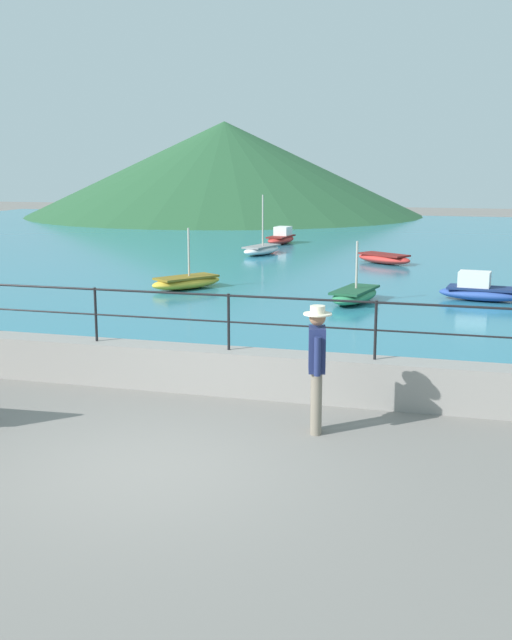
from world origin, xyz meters
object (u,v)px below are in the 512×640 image
Objects in this scene: boat_7 at (186,282)px; boat_6 at (355,295)px; boat_0 at (261,249)px; person_walking at (317,362)px; boat_3 at (482,290)px; boat_2 at (281,238)px; boat_4 at (384,258)px.

boat_6 is at bearing -10.84° from boat_7.
boat_0 reaches higher than boat_7.
boat_6 is at bearing 95.43° from person_walking.
boat_7 is (-5.97, 10.86, -0.72)m from person_walking.
boat_0 is 1.02× the size of boat_7.
boat_3 is at bearing 20.35° from boat_6.
boat_2 is 0.98× the size of boat_6.
person_walking is at bearing -86.51° from boat_4.
boat_3 is at bearing 78.56° from person_walking.
boat_0 is 8.96m from boat_7.
boat_0 is at bearing 162.56° from boat_4.
person_walking reaches higher than boat_6.
person_walking is 12.41m from boat_7.
boat_4 is 8.34m from boat_6.
boat_2 is 15.81m from boat_3.
person_walking is 20.76m from boat_0.
boat_0 is 1.02× the size of boat_4.
person_walking is at bearing -72.74° from boat_0.
boat_6 is (-3.18, -1.18, -0.07)m from boat_3.
person_walking is 0.72× the size of boat_6.
boat_6 is (5.49, -14.39, -0.07)m from boat_2.
boat_2 is at bearing 110.90° from boat_6.
boat_2 and boat_3 have the same top height.
boat_4 is at bearing -17.44° from boat_0.
boat_7 reaches higher than boat_3.
boat_0 reaches higher than boat_3.
boat_0 is 1.02× the size of boat_2.
boat_4 is (5.32, -6.06, -0.07)m from boat_2.
boat_0 is at bearing 91.20° from boat_7.
boat_0 reaches higher than person_walking.
boat_4 is at bearing 93.49° from person_walking.
boat_6 reaches higher than boat_3.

